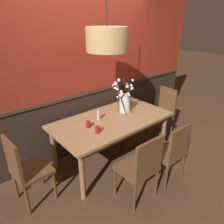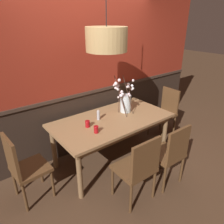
% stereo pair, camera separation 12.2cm
% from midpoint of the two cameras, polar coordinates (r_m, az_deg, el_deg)
% --- Properties ---
extents(ground_plane, '(24.00, 24.00, 0.00)m').
position_cam_midpoint_polar(ground_plane, '(3.66, -0.97, -12.50)').
color(ground_plane, '#4C3321').
extents(back_wall, '(5.07, 0.14, 2.75)m').
position_cam_midpoint_polar(back_wall, '(3.56, -7.94, 10.66)').
color(back_wall, '#2D2119').
rests_on(back_wall, ground).
extents(dining_table, '(1.83, 0.96, 0.75)m').
position_cam_midpoint_polar(dining_table, '(3.30, -1.06, -3.13)').
color(dining_table, '#997047').
rests_on(dining_table, ground).
extents(chair_far_side_right, '(0.45, 0.47, 0.93)m').
position_cam_midpoint_polar(chair_far_side_right, '(4.19, -5.75, 0.72)').
color(chair_far_side_right, brown).
rests_on(chair_far_side_right, ground).
extents(chair_near_side_right, '(0.44, 0.42, 0.93)m').
position_cam_midpoint_polar(chair_near_side_right, '(3.03, 14.35, -10.10)').
color(chair_near_side_right, brown).
rests_on(chair_near_side_right, ground).
extents(chair_near_side_left, '(0.47, 0.43, 0.94)m').
position_cam_midpoint_polar(chair_near_side_left, '(2.69, 6.49, -14.21)').
color(chair_near_side_left, brown).
rests_on(chair_near_side_left, ground).
extents(chair_head_east_end, '(0.42, 0.41, 0.94)m').
position_cam_midpoint_polar(chair_head_east_end, '(4.26, 12.76, 0.68)').
color(chair_head_east_end, brown).
rests_on(chair_head_east_end, ground).
extents(chair_head_west_end, '(0.44, 0.45, 0.96)m').
position_cam_midpoint_polar(chair_head_west_end, '(2.87, -23.47, -13.68)').
color(chair_head_west_end, brown).
rests_on(chair_head_west_end, ground).
extents(vase_with_blossoms, '(0.47, 0.41, 0.65)m').
position_cam_midpoint_polar(vase_with_blossoms, '(3.46, 2.37, 2.75)').
color(vase_with_blossoms, silver).
rests_on(vase_with_blossoms, dining_table).
extents(candle_holder_nearer_center, '(0.07, 0.07, 0.10)m').
position_cam_midpoint_polar(candle_holder_nearer_center, '(2.87, -5.14, -4.78)').
color(candle_holder_nearer_center, '#9E0F14').
rests_on(candle_holder_nearer_center, dining_table).
extents(candle_holder_nearer_edge, '(0.07, 0.07, 0.10)m').
position_cam_midpoint_polar(candle_holder_nearer_edge, '(3.03, -7.54, -3.30)').
color(candle_holder_nearer_edge, '#9E0F14').
rests_on(candle_holder_nearer_edge, dining_table).
extents(condiment_bottle, '(0.05, 0.05, 0.16)m').
position_cam_midpoint_polar(condiment_bottle, '(3.22, -4.75, -0.93)').
color(condiment_bottle, '#ADADB2').
rests_on(condiment_bottle, dining_table).
extents(pendant_lamp, '(0.53, 0.53, 0.97)m').
position_cam_midpoint_polar(pendant_lamp, '(2.83, -2.69, 18.87)').
color(pendant_lamp, tan).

